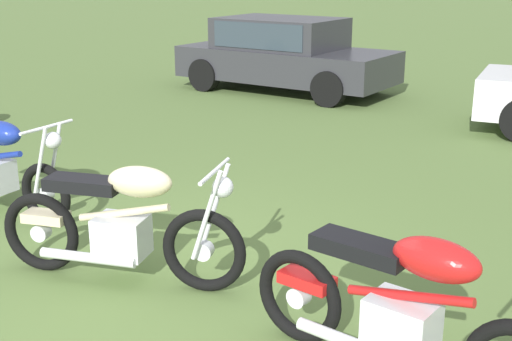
# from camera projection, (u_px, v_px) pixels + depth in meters

# --- Properties ---
(ground_plane) EXTENTS (120.00, 120.00, 0.00)m
(ground_plane) POSITION_uv_depth(u_px,v_px,m) (144.00, 274.00, 5.51)
(ground_plane) COLOR #567038
(motorcycle_cream) EXTENTS (2.02, 0.89, 1.02)m
(motorcycle_cream) POSITION_uv_depth(u_px,v_px,m) (121.00, 224.00, 5.26)
(motorcycle_cream) COLOR black
(motorcycle_cream) RESTS_ON ground
(motorcycle_red) EXTENTS (2.08, 0.64, 1.02)m
(motorcycle_red) POSITION_uv_depth(u_px,v_px,m) (403.00, 309.00, 3.95)
(motorcycle_red) COLOR black
(motorcycle_red) RESTS_ON ground
(car_charcoal) EXTENTS (4.27, 2.06, 1.43)m
(car_charcoal) POSITION_uv_depth(u_px,v_px,m) (284.00, 51.00, 13.18)
(car_charcoal) COLOR #2D2D33
(car_charcoal) RESTS_ON ground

